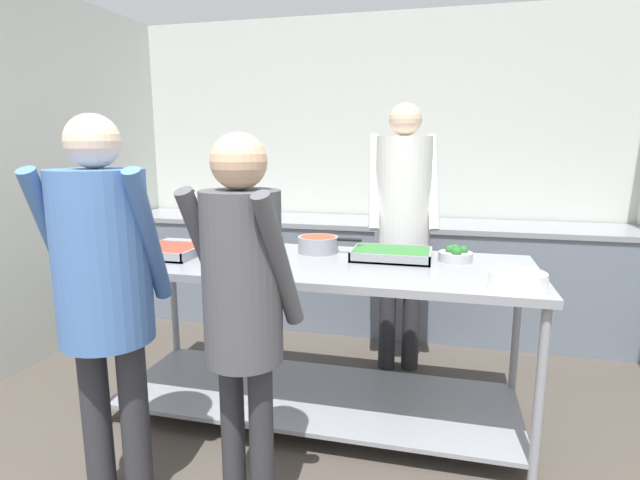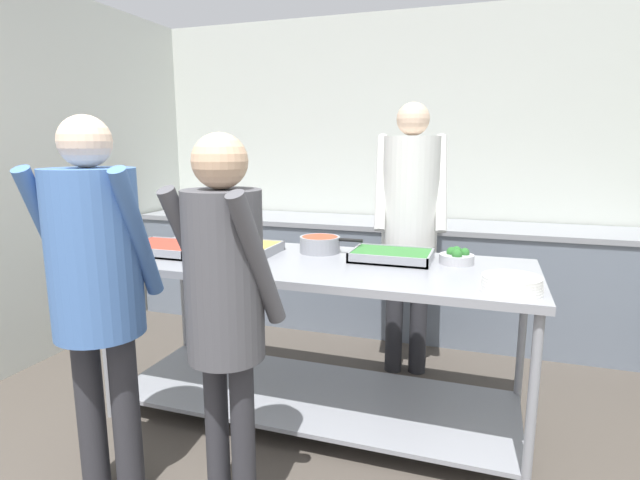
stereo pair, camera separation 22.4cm
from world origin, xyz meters
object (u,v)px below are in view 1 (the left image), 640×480
object	(u,v)px
serving_tray_vegetables	(243,250)
cook_behind_counter	(403,209)
sauce_pan	(318,244)
water_bottle	(194,204)
serving_tray_roast	(161,251)
guest_serving_right	(104,277)
serving_tray_greens	(392,255)
guest_serving_left	(243,292)
broccoli_bowl	(456,255)
plate_stack	(517,280)

from	to	relation	value
serving_tray_vegetables	cook_behind_counter	bearing A→B (deg)	38.22
serving_tray_vegetables	sauce_pan	distance (m)	0.44
water_bottle	sauce_pan	bearing A→B (deg)	-40.47
serving_tray_roast	guest_serving_right	world-z (taller)	guest_serving_right
serving_tray_greens	guest_serving_right	world-z (taller)	guest_serving_right
guest_serving_right	water_bottle	distance (m)	2.55
serving_tray_vegetables	guest_serving_left	bearing A→B (deg)	-67.33
cook_behind_counter	serving_tray_roast	bearing A→B (deg)	-148.05
guest_serving_right	serving_tray_vegetables	bearing A→B (deg)	78.91
guest_serving_right	guest_serving_left	bearing A→B (deg)	3.18
serving_tray_vegetables	cook_behind_counter	world-z (taller)	cook_behind_counter
serving_tray_vegetables	sauce_pan	bearing A→B (deg)	21.06
broccoli_bowl	plate_stack	bearing A→B (deg)	-61.36
broccoli_bowl	sauce_pan	bearing A→B (deg)	177.14
broccoli_bowl	water_bottle	bearing A→B (deg)	150.12
broccoli_bowl	guest_serving_left	xyz separation A→B (m)	(-0.80, -1.06, 0.04)
serving_tray_vegetables	serving_tray_greens	distance (m)	0.86
serving_tray_roast	sauce_pan	distance (m)	0.91
sauce_pan	water_bottle	world-z (taller)	water_bottle
serving_tray_roast	serving_tray_vegetables	world-z (taller)	same
serving_tray_vegetables	cook_behind_counter	distance (m)	1.11
broccoli_bowl	cook_behind_counter	distance (m)	0.67
serving_tray_vegetables	plate_stack	xyz separation A→B (m)	(1.46, -0.35, 0.01)
serving_tray_greens	sauce_pan	bearing A→B (deg)	170.61
plate_stack	guest_serving_left	bearing A→B (deg)	-151.01
serving_tray_greens	plate_stack	size ratio (longest dim) A/B	1.66
serving_tray_vegetables	guest_serving_right	bearing A→B (deg)	-101.09
serving_tray_roast	serving_tray_greens	bearing A→B (deg)	9.82
serving_tray_vegetables	water_bottle	size ratio (longest dim) A/B	1.65
serving_tray_vegetables	serving_tray_greens	bearing A→B (deg)	5.75
broccoli_bowl	serving_tray_vegetables	bearing A→B (deg)	-174.30
serving_tray_greens	water_bottle	size ratio (longest dim) A/B	1.93
serving_tray_roast	plate_stack	world-z (taller)	plate_stack
plate_stack	water_bottle	bearing A→B (deg)	144.89
serving_tray_roast	broccoli_bowl	size ratio (longest dim) A/B	2.49
serving_tray_roast	serving_tray_vegetables	bearing A→B (deg)	17.25
serving_tray_roast	guest_serving_right	distance (m)	0.88
guest_serving_left	cook_behind_counter	world-z (taller)	cook_behind_counter
broccoli_bowl	cook_behind_counter	world-z (taller)	cook_behind_counter
cook_behind_counter	guest_serving_right	bearing A→B (deg)	-122.46
sauce_pan	plate_stack	xyz separation A→B (m)	(1.04, -0.51, -0.02)
serving_tray_greens	broccoli_bowl	distance (m)	0.35
broccoli_bowl	guest_serving_left	bearing A→B (deg)	-127.18
serving_tray_roast	water_bottle	world-z (taller)	water_bottle
broccoli_bowl	guest_serving_right	bearing A→B (deg)	-141.79
plate_stack	cook_behind_counter	size ratio (longest dim) A/B	0.15
cook_behind_counter	serving_tray_greens	bearing A→B (deg)	-90.54
serving_tray_vegetables	cook_behind_counter	size ratio (longest dim) A/B	0.21
cook_behind_counter	water_bottle	xyz separation A→B (m)	(-1.93, 0.75, -0.10)
plate_stack	guest_serving_right	size ratio (longest dim) A/B	0.16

